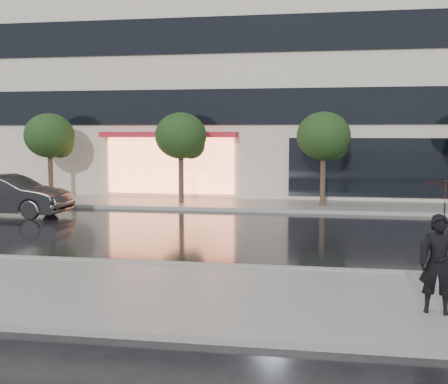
# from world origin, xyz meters

# --- Properties ---
(ground) EXTENTS (120.00, 120.00, 0.00)m
(ground) POSITION_xyz_m (0.00, 0.00, 0.00)
(ground) COLOR black
(ground) RESTS_ON ground
(sidewalk_near) EXTENTS (60.00, 4.50, 0.12)m
(sidewalk_near) POSITION_xyz_m (0.00, -3.25, 0.06)
(sidewalk_near) COLOR slate
(sidewalk_near) RESTS_ON ground
(sidewalk_far) EXTENTS (60.00, 3.50, 0.12)m
(sidewalk_far) POSITION_xyz_m (0.00, 10.25, 0.06)
(sidewalk_far) COLOR slate
(sidewalk_far) RESTS_ON ground
(curb_near) EXTENTS (60.00, 0.25, 0.14)m
(curb_near) POSITION_xyz_m (0.00, -1.00, 0.07)
(curb_near) COLOR gray
(curb_near) RESTS_ON ground
(curb_far) EXTENTS (60.00, 0.25, 0.14)m
(curb_far) POSITION_xyz_m (0.00, 8.50, 0.07)
(curb_far) COLOR gray
(curb_far) RESTS_ON ground
(office_building) EXTENTS (30.00, 12.76, 18.00)m
(office_building) POSITION_xyz_m (-0.00, 17.97, 9.00)
(office_building) COLOR #BBB19E
(office_building) RESTS_ON ground
(tree_far_west) EXTENTS (2.20, 2.20, 3.99)m
(tree_far_west) POSITION_xyz_m (-8.94, 10.03, 2.92)
(tree_far_west) COLOR #33261C
(tree_far_west) RESTS_ON ground
(tree_mid_west) EXTENTS (2.20, 2.20, 3.99)m
(tree_mid_west) POSITION_xyz_m (-2.94, 10.03, 2.92)
(tree_mid_west) COLOR #33261C
(tree_mid_west) RESTS_ON ground
(tree_mid_east) EXTENTS (2.20, 2.20, 3.99)m
(tree_mid_east) POSITION_xyz_m (3.06, 10.03, 2.92)
(tree_mid_east) COLOR #33261C
(tree_mid_east) RESTS_ON ground
(parked_car) EXTENTS (4.77, 1.82, 1.55)m
(parked_car) POSITION_xyz_m (-8.74, 6.00, 0.78)
(parked_car) COLOR black
(parked_car) RESTS_ON ground
(pedestrian_with_umbrella) EXTENTS (1.00, 1.01, 2.27)m
(pedestrian_with_umbrella) POSITION_xyz_m (4.83, -3.76, 1.56)
(pedestrian_with_umbrella) COLOR black
(pedestrian_with_umbrella) RESTS_ON sidewalk_near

